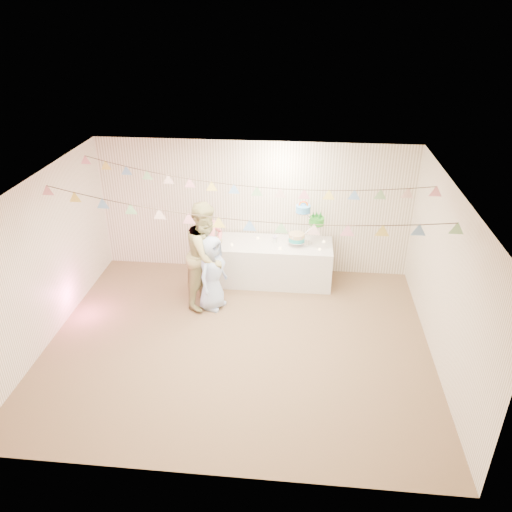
# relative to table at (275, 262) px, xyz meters

# --- Properties ---
(floor) EXTENTS (6.00, 6.00, 0.00)m
(floor) POSITION_rel_table_xyz_m (-0.45, -2.01, -0.40)
(floor) COLOR brown
(floor) RESTS_ON ground
(ceiling) EXTENTS (6.00, 6.00, 0.00)m
(ceiling) POSITION_rel_table_xyz_m (-0.45, -2.01, 2.20)
(ceiling) COLOR white
(ceiling) RESTS_ON ground
(back_wall) EXTENTS (6.00, 6.00, 0.00)m
(back_wall) POSITION_rel_table_xyz_m (-0.45, 0.49, 0.90)
(back_wall) COLOR white
(back_wall) RESTS_ON ground
(front_wall) EXTENTS (6.00, 6.00, 0.00)m
(front_wall) POSITION_rel_table_xyz_m (-0.45, -4.51, 0.90)
(front_wall) COLOR white
(front_wall) RESTS_ON ground
(left_wall) EXTENTS (5.00, 5.00, 0.00)m
(left_wall) POSITION_rel_table_xyz_m (-3.45, -2.01, 0.90)
(left_wall) COLOR white
(left_wall) RESTS_ON ground
(right_wall) EXTENTS (5.00, 5.00, 0.00)m
(right_wall) POSITION_rel_table_xyz_m (2.55, -2.01, 0.90)
(right_wall) COLOR white
(right_wall) RESTS_ON ground
(table) EXTENTS (2.12, 0.85, 0.80)m
(table) POSITION_rel_table_xyz_m (0.00, 0.00, 0.00)
(table) COLOR silver
(table) RESTS_ON floor
(cake_stand) EXTENTS (0.71, 0.42, 0.80)m
(cake_stand) POSITION_rel_table_xyz_m (0.55, 0.05, 0.75)
(cake_stand) COLOR silver
(cake_stand) RESTS_ON table
(cake_bottom) EXTENTS (0.31, 0.31, 0.15)m
(cake_bottom) POSITION_rel_table_xyz_m (0.40, -0.01, 0.44)
(cake_bottom) COLOR #26B2B0
(cake_bottom) RESTS_ON cake_stand
(cake_middle) EXTENTS (0.27, 0.27, 0.22)m
(cake_middle) POSITION_rel_table_xyz_m (0.73, 0.14, 0.71)
(cake_middle) COLOR #229720
(cake_middle) RESTS_ON cake_stand
(cake_top_tier) EXTENTS (0.25, 0.25, 0.19)m
(cake_top_tier) POSITION_rel_table_xyz_m (0.49, 0.02, 0.98)
(cake_top_tier) COLOR #479AE0
(cake_top_tier) RESTS_ON cake_stand
(platter) EXTENTS (0.30, 0.30, 0.02)m
(platter) POSITION_rel_table_xyz_m (-0.54, -0.05, 0.36)
(platter) COLOR white
(platter) RESTS_ON table
(posy) EXTENTS (0.13, 0.13, 0.14)m
(posy) POSITION_rel_table_xyz_m (-0.02, 0.05, 0.42)
(posy) COLOR white
(posy) RESTS_ON table
(person_adult_a) EXTENTS (0.72, 0.75, 1.73)m
(person_adult_a) POSITION_rel_table_xyz_m (-1.17, -0.52, 0.47)
(person_adult_a) COLOR pink
(person_adult_a) RESTS_ON floor
(person_adult_b) EXTENTS (0.98, 1.11, 1.91)m
(person_adult_b) POSITION_rel_table_xyz_m (-1.13, -0.87, 0.56)
(person_adult_b) COLOR tan
(person_adult_b) RESTS_ON floor
(person_child) EXTENTS (0.65, 0.78, 1.36)m
(person_child) POSITION_rel_table_xyz_m (-1.03, -1.02, 0.28)
(person_child) COLOR #A6BEEB
(person_child) RESTS_ON floor
(bunting_back) EXTENTS (5.60, 1.10, 0.40)m
(bunting_back) POSITION_rel_table_xyz_m (-0.45, -0.91, 1.95)
(bunting_back) COLOR pink
(bunting_back) RESTS_ON ceiling
(bunting_front) EXTENTS (5.60, 0.90, 0.36)m
(bunting_front) POSITION_rel_table_xyz_m (-0.45, -2.21, 1.92)
(bunting_front) COLOR #72A5E5
(bunting_front) RESTS_ON ceiling
(tealight_0) EXTENTS (0.04, 0.04, 0.03)m
(tealight_0) POSITION_rel_table_xyz_m (-0.80, -0.15, 0.41)
(tealight_0) COLOR #FFD88C
(tealight_0) RESTS_ON table
(tealight_1) EXTENTS (0.04, 0.04, 0.03)m
(tealight_1) POSITION_rel_table_xyz_m (-0.35, 0.18, 0.41)
(tealight_1) COLOR #FFD88C
(tealight_1) RESTS_ON table
(tealight_2) EXTENTS (0.04, 0.04, 0.03)m
(tealight_2) POSITION_rel_table_xyz_m (0.10, -0.22, 0.41)
(tealight_2) COLOR #FFD88C
(tealight_2) RESTS_ON table
(tealight_3) EXTENTS (0.04, 0.04, 0.03)m
(tealight_3) POSITION_rel_table_xyz_m (0.35, 0.22, 0.41)
(tealight_3) COLOR #FFD88C
(tealight_3) RESTS_ON table
(tealight_4) EXTENTS (0.04, 0.04, 0.03)m
(tealight_4) POSITION_rel_table_xyz_m (0.82, -0.18, 0.41)
(tealight_4) COLOR #FFD88C
(tealight_4) RESTS_ON table
(tealight_5) EXTENTS (0.04, 0.04, 0.03)m
(tealight_5) POSITION_rel_table_xyz_m (0.90, 0.15, 0.41)
(tealight_5) COLOR #FFD88C
(tealight_5) RESTS_ON table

